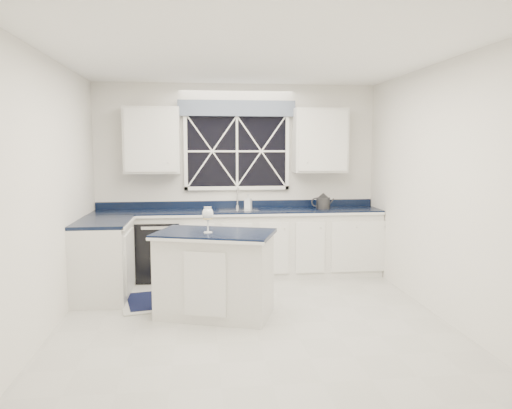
{
  "coord_description": "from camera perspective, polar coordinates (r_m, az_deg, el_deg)",
  "views": [
    {
      "loc": [
        -0.54,
        -4.91,
        1.81
      ],
      "look_at": [
        0.07,
        0.4,
        1.19
      ],
      "focal_mm": 35.0,
      "sensor_mm": 36.0,
      "label": 1
    }
  ],
  "objects": [
    {
      "name": "ground",
      "position": [
        5.26,
        -0.24,
        -13.56
      ],
      "size": [
        4.5,
        4.5,
        0.0
      ],
      "primitive_type": "plane",
      "color": "#B0B0AB",
      "rests_on": "ground"
    },
    {
      "name": "back_wall",
      "position": [
        7.19,
        -2.2,
        2.92
      ],
      "size": [
        4.0,
        0.1,
        2.7
      ],
      "primitive_type": "cube",
      "color": "silver",
      "rests_on": "ground"
    },
    {
      "name": "base_cabinets",
      "position": [
        6.83,
        -4.65,
        -4.92
      ],
      "size": [
        3.99,
        1.6,
        0.9
      ],
      "color": "silver",
      "rests_on": "ground"
    },
    {
      "name": "countertop",
      "position": [
        6.94,
        -2.0,
        -0.79
      ],
      "size": [
        3.98,
        0.64,
        0.04
      ],
      "primitive_type": "cube",
      "color": "black",
      "rests_on": "base_cabinets"
    },
    {
      "name": "dishwasher",
      "position": [
        7.02,
        -11.0,
        -5.04
      ],
      "size": [
        0.6,
        0.58,
        0.82
      ],
      "primitive_type": "cube",
      "color": "black",
      "rests_on": "ground"
    },
    {
      "name": "window",
      "position": [
        7.13,
        -2.19,
        6.75
      ],
      "size": [
        1.65,
        0.09,
        1.26
      ],
      "color": "black",
      "rests_on": "ground"
    },
    {
      "name": "upper_cabinets",
      "position": [
        7.01,
        -2.12,
        7.32
      ],
      "size": [
        3.1,
        0.34,
        0.9
      ],
      "color": "silver",
      "rests_on": "ground"
    },
    {
      "name": "faucet",
      "position": [
        7.11,
        -2.13,
        0.84
      ],
      "size": [
        0.05,
        0.2,
        0.3
      ],
      "color": "silver",
      "rests_on": "countertop"
    },
    {
      "name": "island",
      "position": [
        5.43,
        -4.72,
        -7.86
      ],
      "size": [
        1.39,
        1.08,
        0.91
      ],
      "rotation": [
        0.0,
        0.0,
        -0.32
      ],
      "color": "silver",
      "rests_on": "ground"
    },
    {
      "name": "rug",
      "position": [
        6.15,
        -8.32,
        -10.5
      ],
      "size": [
        1.6,
        1.16,
        0.02
      ],
      "rotation": [
        0.0,
        0.0,
        0.21
      ],
      "color": "#B7B7B2",
      "rests_on": "ground"
    },
    {
      "name": "kettle",
      "position": [
        7.11,
        7.66,
        0.35
      ],
      "size": [
        0.32,
        0.24,
        0.23
      ],
      "rotation": [
        0.0,
        0.0,
        -0.27
      ],
      "color": "#2D2D2F",
      "rests_on": "countertop"
    },
    {
      "name": "wine_glass",
      "position": [
        5.25,
        -5.53,
        -1.19
      ],
      "size": [
        0.12,
        0.12,
        0.28
      ],
      "color": "white",
      "rests_on": "island"
    },
    {
      "name": "soap_bottle",
      "position": [
        7.11,
        -0.91,
        0.38
      ],
      "size": [
        0.12,
        0.12,
        0.2
      ],
      "primitive_type": "imported",
      "rotation": [
        0.0,
        0.0,
        -0.36
      ],
      "color": "silver",
      "rests_on": "countertop"
    }
  ]
}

